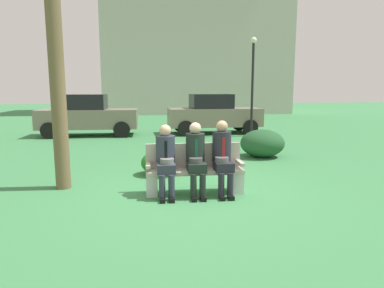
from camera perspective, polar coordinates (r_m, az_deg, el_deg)
ground_plane at (r=6.38m, az=-0.36°, el=-8.06°), size 80.00×80.00×0.00m
park_bench at (r=6.27m, az=0.38°, el=-4.42°), size 1.76×0.44×0.90m
seated_man_left at (r=6.04m, az=-4.40°, el=-2.14°), size 0.34×0.72×1.27m
seated_man_middle at (r=6.08m, az=0.65°, el=-1.88°), size 0.34×0.72×1.30m
seated_man_right at (r=6.17m, az=5.13°, el=-1.63°), size 0.34×0.72×1.33m
shrub_near_bench at (r=7.64m, az=-5.22°, el=-3.08°), size 0.88×0.80×0.55m
shrub_mid_lawn at (r=9.77m, az=11.66°, el=0.12°), size 1.24×1.13×0.77m
parked_car_near at (r=14.55m, az=-17.00°, el=4.61°), size 3.91×1.71×1.68m
parked_car_far at (r=14.72m, az=3.61°, el=5.04°), size 3.98×1.88×1.68m
street_lamp at (r=13.90m, az=10.09°, el=10.93°), size 0.24×0.24×3.88m
building_backdrop at (r=29.56m, az=0.42°, el=19.53°), size 15.01×7.66×14.38m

